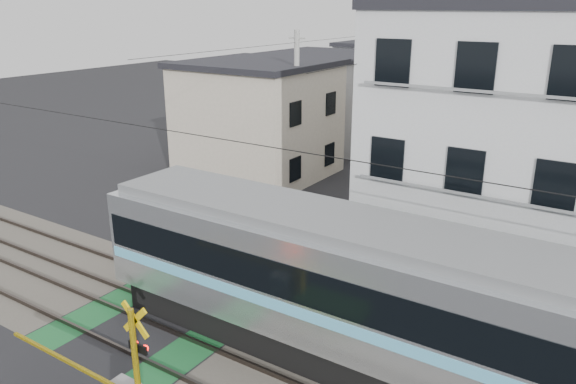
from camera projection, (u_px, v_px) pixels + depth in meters
The scene contains 10 objects.
ground at pixel (162, 317), 17.30m from camera, with size 120.00×120.00×0.00m, color black.
track_bed at pixel (162, 316), 17.29m from camera, with size 120.00×120.00×0.14m.
crossing_signal_far at pixel (182, 238), 21.32m from camera, with size 4.74×0.65×3.09m.
apartment_block at pixel (538, 145), 18.90m from camera, with size 10.20×8.36×9.30m.
houses_row at pixel (450, 99), 36.65m from camera, with size 22.07×31.35×6.80m.
tree_hill at pixel (525, 44), 53.28m from camera, with size 40.00×13.53×11.99m.
catenary at pixel (337, 252), 13.02m from camera, with size 60.00×5.04×7.00m.
utility_poles at pixel (415, 90), 34.76m from camera, with size 7.90×42.00×8.00m.
pedestrian at pixel (444, 124), 40.59m from camera, with size 0.66×0.43×1.81m, color #262B2F.
weed_patches at pixel (203, 330), 16.26m from camera, with size 10.25×8.80×0.40m.
Camera 1 is at (11.59, -10.53, 9.18)m, focal length 35.00 mm.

